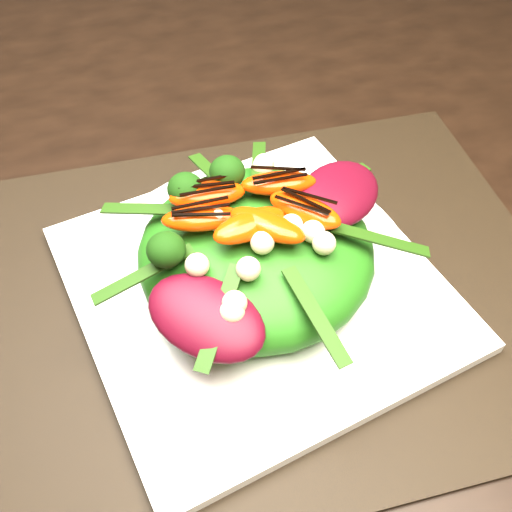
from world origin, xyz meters
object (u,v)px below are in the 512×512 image
object	(u,v)px
plate_base	(256,286)
orange_segment	(223,196)
lettuce_mound	(256,252)
dining_table	(223,173)
salad_bowl	(256,275)
placemat	(256,292)

from	to	relation	value
plate_base	orange_segment	distance (m)	0.09
plate_base	lettuce_mound	size ratio (longest dim) A/B	1.53
plate_base	lettuce_mound	distance (m)	0.04
dining_table	orange_segment	xyz separation A→B (m)	(-0.03, -0.15, 0.11)
plate_base	salad_bowl	xyz separation A→B (m)	(0.00, 0.00, 0.02)
orange_segment	placemat	bearing A→B (deg)	-60.69
dining_table	lettuce_mound	world-z (taller)	dining_table
plate_base	lettuce_mound	world-z (taller)	lettuce_mound
lettuce_mound	dining_table	bearing A→B (deg)	85.18
orange_segment	dining_table	bearing A→B (deg)	77.64
lettuce_mound	orange_segment	xyz separation A→B (m)	(-0.02, 0.03, 0.04)
dining_table	plate_base	world-z (taller)	dining_table
orange_segment	plate_base	bearing A→B (deg)	-60.69
plate_base	salad_bowl	world-z (taller)	salad_bowl
orange_segment	lettuce_mound	bearing A→B (deg)	-60.69
placemat	orange_segment	distance (m)	0.10
placemat	plate_base	world-z (taller)	plate_base
placemat	lettuce_mound	size ratio (longest dim) A/B	2.75
placemat	salad_bowl	bearing A→B (deg)	0.00
placemat	lettuce_mound	bearing A→B (deg)	63.43
dining_table	placemat	xyz separation A→B (m)	(-0.02, -0.18, 0.02)
lettuce_mound	salad_bowl	bearing A→B (deg)	-116.57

